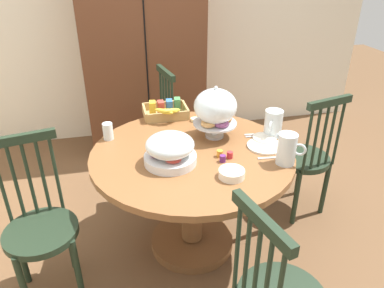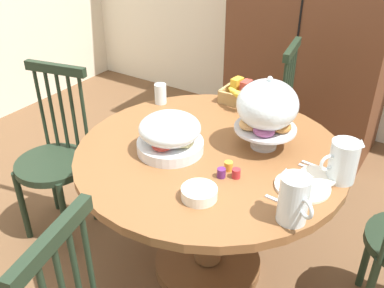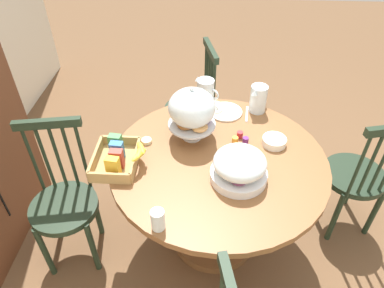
% 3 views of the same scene
% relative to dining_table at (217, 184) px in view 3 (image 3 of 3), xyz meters
% --- Properties ---
extents(ground_plane, '(10.00, 10.00, 0.00)m').
position_rel_dining_table_xyz_m(ground_plane, '(-0.04, 0.09, -0.53)').
color(ground_plane, brown).
extents(dining_table, '(1.23, 1.23, 0.74)m').
position_rel_dining_table_xyz_m(dining_table, '(0.00, 0.00, 0.00)').
color(dining_table, brown).
rests_on(dining_table, ground_plane).
extents(windsor_chair_by_cabinet, '(0.41, 0.42, 0.97)m').
position_rel_dining_table_xyz_m(windsor_chair_by_cabinet, '(0.18, -0.90, -0.08)').
color(windsor_chair_by_cabinet, '#1E2D1E').
rests_on(windsor_chair_by_cabinet, ground_plane).
extents(windsor_chair_facing_door, '(0.42, 0.42, 0.97)m').
position_rel_dining_table_xyz_m(windsor_chair_facing_door, '(0.89, 0.20, -0.08)').
color(windsor_chair_facing_door, '#1E2D1E').
rests_on(windsor_chair_facing_door, ground_plane).
extents(windsor_chair_far_side, '(0.41, 0.41, 0.97)m').
position_rel_dining_table_xyz_m(windsor_chair_far_side, '(-0.14, 0.90, -0.08)').
color(windsor_chair_far_side, '#1E2D1E').
rests_on(windsor_chair_far_side, ground_plane).
extents(pastry_stand_with_dome, '(0.28, 0.28, 0.34)m').
position_rel_dining_table_xyz_m(pastry_stand_with_dome, '(0.19, 0.16, 0.40)').
color(pastry_stand_with_dome, silver).
rests_on(pastry_stand_with_dome, dining_table).
extents(fruit_platter_covered, '(0.30, 0.30, 0.18)m').
position_rel_dining_table_xyz_m(fruit_platter_covered, '(-0.15, -0.10, 0.29)').
color(fruit_platter_covered, silver).
rests_on(fruit_platter_covered, dining_table).
extents(orange_juice_pitcher, '(0.17, 0.13, 0.18)m').
position_rel_dining_table_xyz_m(orange_juice_pitcher, '(0.49, -0.25, 0.29)').
color(orange_juice_pitcher, silver).
rests_on(orange_juice_pitcher, dining_table).
extents(milk_pitcher, '(0.14, 0.17, 0.18)m').
position_rel_dining_table_xyz_m(milk_pitcher, '(0.56, 0.09, 0.29)').
color(milk_pitcher, silver).
rests_on(milk_pitcher, dining_table).
extents(cereal_basket, '(0.32, 0.30, 0.12)m').
position_rel_dining_table_xyz_m(cereal_basket, '(-0.07, 0.55, 0.25)').
color(cereal_basket, tan).
rests_on(cereal_basket, dining_table).
extents(china_plate_large, '(0.22, 0.22, 0.01)m').
position_rel_dining_table_xyz_m(china_plate_large, '(0.45, -0.04, 0.21)').
color(china_plate_large, white).
rests_on(china_plate_large, dining_table).
extents(china_plate_small, '(0.15, 0.15, 0.01)m').
position_rel_dining_table_xyz_m(china_plate_small, '(0.48, 0.04, 0.22)').
color(china_plate_small, white).
rests_on(china_plate_small, china_plate_large).
extents(cereal_bowl, '(0.14, 0.14, 0.04)m').
position_rel_dining_table_xyz_m(cereal_bowl, '(0.14, -0.32, 0.23)').
color(cereal_bowl, white).
rests_on(cereal_bowl, dining_table).
extents(drinking_glass, '(0.06, 0.06, 0.11)m').
position_rel_dining_table_xyz_m(drinking_glass, '(-0.48, 0.28, 0.26)').
color(drinking_glass, silver).
rests_on(drinking_glass, dining_table).
extents(butter_dish, '(0.06, 0.06, 0.02)m').
position_rel_dining_table_xyz_m(butter_dish, '(0.12, 0.43, 0.22)').
color(butter_dish, beige).
rests_on(butter_dish, dining_table).
extents(jam_jar_strawberry, '(0.04, 0.04, 0.04)m').
position_rel_dining_table_xyz_m(jam_jar_strawberry, '(0.20, -0.13, 0.23)').
color(jam_jar_strawberry, '#B7282D').
rests_on(jam_jar_strawberry, dining_table).
extents(jam_jar_apricot, '(0.04, 0.04, 0.04)m').
position_rel_dining_table_xyz_m(jam_jar_apricot, '(0.14, -0.10, 0.23)').
color(jam_jar_apricot, orange).
rests_on(jam_jar_apricot, dining_table).
extents(jam_jar_grape, '(0.04, 0.04, 0.04)m').
position_rel_dining_table_xyz_m(jam_jar_grape, '(0.14, -0.16, 0.23)').
color(jam_jar_grape, '#5B2366').
rests_on(jam_jar_grape, dining_table).
extents(table_knife, '(0.17, 0.03, 0.01)m').
position_rel_dining_table_xyz_m(table_knife, '(0.46, 0.09, 0.21)').
color(table_knife, silver).
rests_on(table_knife, dining_table).
extents(dinner_fork, '(0.17, 0.03, 0.01)m').
position_rel_dining_table_xyz_m(dinner_fork, '(0.47, 0.12, 0.21)').
color(dinner_fork, silver).
rests_on(dinner_fork, dining_table).
extents(soup_spoon, '(0.17, 0.03, 0.01)m').
position_rel_dining_table_xyz_m(soup_spoon, '(0.44, -0.18, 0.21)').
color(soup_spoon, silver).
rests_on(soup_spoon, dining_table).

